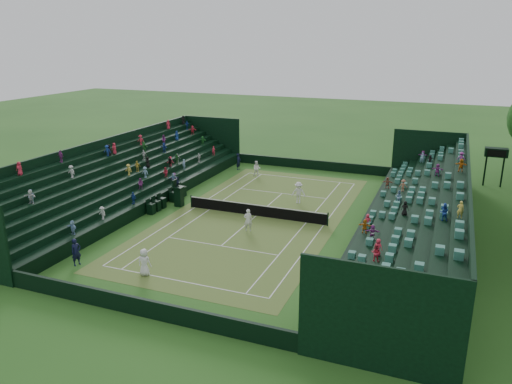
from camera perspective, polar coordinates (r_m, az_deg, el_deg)
ground at (r=39.49m, az=-0.00°, el=-2.77°), size 160.00×160.00×0.00m
court_surface at (r=39.49m, az=-0.00°, el=-2.77°), size 12.97×26.77×0.01m
perimeter_wall_north at (r=53.80m, az=6.27°, el=3.14°), size 17.17×0.20×1.00m
perimeter_wall_south at (r=26.52m, az=-13.11°, el=-12.66°), size 17.17×0.20×1.00m
perimeter_wall_east at (r=37.23m, az=12.25°, el=-3.64°), size 0.20×31.77×1.00m
perimeter_wall_west at (r=43.03m, az=-10.56°, el=-0.67°), size 0.20×31.77×1.00m
north_grandstand at (r=36.52m, az=18.82°, el=-2.86°), size 6.60×32.00×4.90m
south_grandstand at (r=45.03m, az=-15.15°, el=1.22°), size 6.60×32.00×4.90m
tennis_net at (r=39.32m, az=-0.00°, el=-2.05°), size 11.67×0.10×1.06m
scoreboard_tower at (r=51.69m, az=25.75°, el=3.94°), size 2.00×1.00×3.70m
umpire_chair at (r=42.00m, az=-8.82°, el=-0.20°), size 0.80×0.80×2.52m
courtside_chairs at (r=42.70m, az=-10.09°, el=-0.83°), size 0.57×5.54×1.24m
player_near_west at (r=30.42m, az=-12.64°, el=-7.84°), size 0.88×0.63×1.67m
player_near_east at (r=36.24m, az=-0.91°, el=-3.22°), size 0.73×0.61×1.70m
player_far_west at (r=50.70m, az=0.08°, el=2.70°), size 0.87×0.74×1.57m
player_far_east at (r=42.42m, az=4.88°, el=-0.08°), size 1.29×0.85×1.87m
line_judge_north at (r=53.18m, az=-2.02°, el=3.48°), size 0.48×0.68×1.75m
line_judge_south at (r=32.89m, az=-19.87°, el=-6.46°), size 0.60×0.73×1.74m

